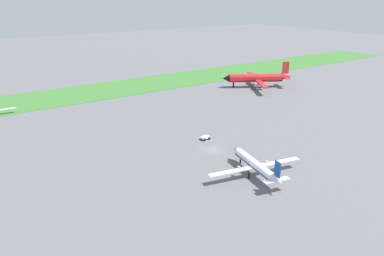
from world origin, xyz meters
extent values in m
plane|color=slate|center=(0.00, 0.00, 0.00)|extent=(600.00, 600.00, 0.00)
cube|color=#3D7533|center=(0.00, 74.51, 0.04)|extent=(360.00, 28.00, 0.08)
cylinder|color=white|center=(-0.55, -15.67, 2.45)|extent=(4.87, 14.85, 2.05)
cone|color=black|center=(1.04, -7.65, 2.45)|extent=(2.36, 2.40, 2.00)
cone|color=white|center=(-2.22, -24.10, 2.71)|extent=(2.36, 3.17, 1.84)
cube|color=#19479E|center=(-0.55, -15.67, 2.30)|extent=(4.75, 14.05, 0.29)
cube|color=white|center=(-6.15, -14.98, 2.10)|extent=(11.31, 3.59, 0.20)
cube|color=white|center=(4.89, -17.17, 2.10)|extent=(11.31, 3.59, 0.20)
cylinder|color=#B7BABF|center=(-4.05, -14.81, 2.10)|extent=(0.96, 1.73, 0.65)
cylinder|color=#B7BABF|center=(3.02, -16.21, 2.10)|extent=(0.96, 1.73, 0.65)
cube|color=#19479E|center=(-2.14, -23.70, 5.11)|extent=(0.60, 1.85, 3.27)
cube|color=white|center=(-3.54, -23.42, 2.66)|extent=(3.05, 1.76, 0.16)
cube|color=white|center=(-0.73, -23.98, 2.66)|extent=(3.05, 1.76, 0.16)
cylinder|color=black|center=(0.64, -9.65, 0.72)|extent=(0.37, 0.37, 1.43)
cylinder|color=black|center=(-2.73, -16.28, 0.72)|extent=(0.37, 0.37, 1.43)
cylinder|color=black|center=(1.24, -17.07, 0.72)|extent=(0.37, 0.37, 1.43)
cylinder|color=red|center=(55.48, 43.85, 3.96)|extent=(21.52, 14.41, 3.49)
cone|color=black|center=(44.49, 50.18, 3.96)|extent=(4.45, 4.54, 3.42)
cone|color=red|center=(67.02, 37.21, 4.40)|extent=(5.41, 4.93, 3.14)
cube|color=red|center=(55.48, 43.85, 3.70)|extent=(20.46, 13.84, 0.49)
cube|color=red|center=(52.24, 36.94, 3.35)|extent=(9.52, 14.29, 0.35)
cube|color=red|center=(59.83, 50.13, 3.35)|extent=(9.52, 14.29, 0.35)
cylinder|color=#B7BABF|center=(53.60, 39.32, 2.11)|extent=(4.25, 3.56, 1.92)
cylinder|color=#B7BABF|center=(58.46, 47.76, 2.11)|extent=(4.25, 3.56, 1.92)
cube|color=red|center=(66.47, 37.52, 8.24)|extent=(2.68, 1.79, 5.07)
cube|color=red|center=(65.36, 35.60, 4.31)|extent=(3.86, 4.80, 0.28)
cube|color=red|center=(67.58, 39.45, 4.31)|extent=(3.86, 4.80, 0.28)
cylinder|color=black|center=(47.24, 48.60, 1.11)|extent=(0.63, 0.63, 2.22)
cylinder|color=black|center=(55.49, 40.69, 1.11)|extent=(0.63, 0.63, 2.22)
cylinder|color=black|center=(58.22, 45.43, 1.11)|extent=(0.63, 0.63, 2.22)
cube|color=silver|center=(-40.97, 62.50, 1.72)|extent=(9.28, 1.49, 0.17)
cube|color=white|center=(2.43, 7.15, 0.62)|extent=(2.52, 1.70, 0.55)
cylinder|color=black|center=(3.20, 7.97, 0.35)|extent=(0.72, 0.31, 0.70)
cylinder|color=black|center=(3.33, 6.48, 0.35)|extent=(0.72, 0.31, 0.70)
cylinder|color=black|center=(1.52, 7.83, 0.35)|extent=(0.72, 0.31, 0.70)
cylinder|color=black|center=(1.65, 6.33, 0.35)|extent=(0.72, 0.31, 0.70)
camera|label=1|loc=(-52.11, -67.81, 37.75)|focal=33.93mm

